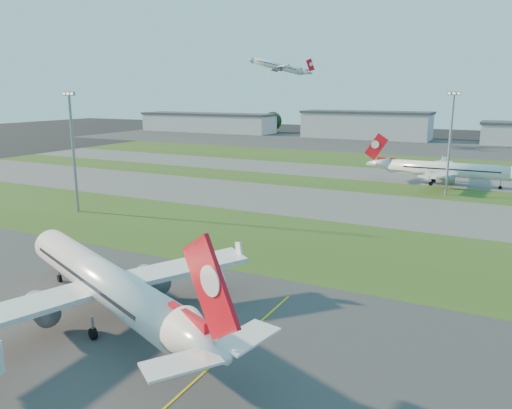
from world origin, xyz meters
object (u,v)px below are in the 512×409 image
Objects in this scene: airliner_parked at (103,281)px; airliner_taxiing at (446,170)px; light_mast_centre at (450,137)px; light_mast_west at (73,144)px.

airliner_parked is 110.91m from airliner_taxiing.
light_mast_centre reaches higher than airliner_taxiing.
airliner_parked is 58.62m from light_mast_west.
airliner_parked is at bearing -40.80° from light_mast_west.
light_mast_west is at bearing 162.16° from airliner_parked.
airliner_parked reaches higher than airliner_taxiing.
light_mast_centre is at bearing 97.29° from airliner_parked.
airliner_parked is at bearing 77.48° from airliner_taxiing.
light_mast_west is at bearing -141.34° from light_mast_centre.
light_mast_west is 89.64m from light_mast_centre.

